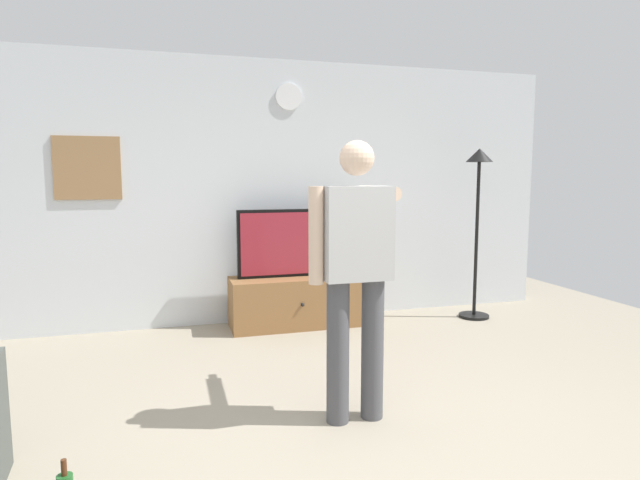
# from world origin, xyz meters

# --- Properties ---
(ground_plane) EXTENTS (8.40, 8.40, 0.00)m
(ground_plane) POSITION_xyz_m (0.00, 0.00, 0.00)
(ground_plane) COLOR #9E937F
(back_wall) EXTENTS (6.40, 0.10, 2.70)m
(back_wall) POSITION_xyz_m (0.00, 2.95, 1.35)
(back_wall) COLOR silver
(back_wall) RESTS_ON ground_plane
(tv_stand) EXTENTS (1.33, 0.51, 0.51)m
(tv_stand) POSITION_xyz_m (0.22, 2.60, 0.25)
(tv_stand) COLOR olive
(tv_stand) RESTS_ON ground_plane
(television) EXTENTS (1.17, 0.07, 0.68)m
(television) POSITION_xyz_m (0.22, 2.65, 0.85)
(television) COLOR black
(television) RESTS_ON tv_stand
(wall_clock) EXTENTS (0.27, 0.03, 0.27)m
(wall_clock) POSITION_xyz_m (0.22, 2.89, 2.33)
(wall_clock) COLOR white
(framed_picture) EXTENTS (0.59, 0.04, 0.59)m
(framed_picture) POSITION_xyz_m (-1.72, 2.90, 1.60)
(framed_picture) COLOR #997047
(floor_lamp) EXTENTS (0.32, 0.32, 1.81)m
(floor_lamp) POSITION_xyz_m (2.15, 2.38, 1.29)
(floor_lamp) COLOR black
(floor_lamp) RESTS_ON ground_plane
(person_standing_nearer_lamp) EXTENTS (0.59, 0.78, 1.73)m
(person_standing_nearer_lamp) POSITION_xyz_m (0.08, 0.47, 0.98)
(person_standing_nearer_lamp) COLOR #4C4C51
(person_standing_nearer_lamp) RESTS_ON ground_plane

